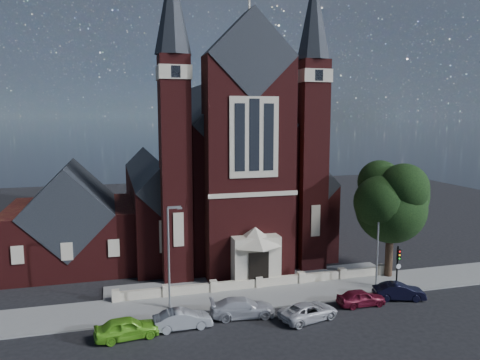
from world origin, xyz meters
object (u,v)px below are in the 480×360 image
object	(u,v)px
church	(216,173)
car_navy	(399,291)
street_lamp_right	(379,236)
car_lime_van	(127,328)
parish_hall	(72,225)
car_dark_red	(361,298)
car_silver_b	(243,308)
traffic_signal	(398,263)
car_white_suv	(309,311)
car_silver_a	(183,319)
street_tree	(394,204)
street_lamp_left	(170,252)

from	to	relation	value
church	car_navy	xyz separation A→B (m)	(10.23, -21.96, -7.51)
street_lamp_right	car_lime_van	distance (m)	22.14
parish_hall	car_lime_van	world-z (taller)	parish_hall
car_dark_red	car_silver_b	bearing A→B (deg)	88.48
car_silver_b	car_navy	distance (m)	13.16
church	car_dark_red	size ratio (longest dim) A/B	9.15
parish_hall	traffic_signal	xyz separation A→B (m)	(27.00, -15.57, -1.43)
car_silver_b	car_dark_red	world-z (taller)	car_silver_b
car_lime_van	car_white_suv	world-z (taller)	car_lime_van
traffic_signal	car_silver_a	world-z (taller)	traffic_signal
church	street_tree	distance (m)	21.38
traffic_signal	car_lime_van	world-z (taller)	traffic_signal
car_dark_red	car_navy	xyz separation A→B (m)	(3.62, 0.28, 0.02)
street_lamp_left	car_silver_a	bearing A→B (deg)	-83.88
street_tree	car_navy	world-z (taller)	street_tree
street_lamp_left	car_dark_red	distance (m)	15.41
car_silver_b	car_navy	world-z (taller)	car_silver_b
traffic_signal	parish_hall	bearing A→B (deg)	150.02
church	traffic_signal	bearing A→B (deg)	-61.80
church	car_lime_van	bearing A→B (deg)	-116.34
car_white_suv	car_navy	distance (m)	8.78
street_lamp_left	car_navy	distance (m)	18.80
street_lamp_left	car_silver_a	xyz separation A→B (m)	(0.38, -3.52, -3.92)
traffic_signal	car_navy	size ratio (longest dim) A/B	0.98
parish_hall	car_lime_van	xyz separation A→B (m)	(4.65, -17.98, -3.28)
church	traffic_signal	size ratio (longest dim) A/B	8.72
street_tree	car_silver_a	distance (m)	21.73
parish_hall	traffic_signal	size ratio (longest dim) A/B	3.05
car_silver_a	car_navy	bearing A→B (deg)	-90.39
church	parish_hall	xyz separation A→B (m)	(-16.00, -4.94, -4.17)
parish_hall	car_white_suv	size ratio (longest dim) A/B	2.68
street_tree	car_navy	bearing A→B (deg)	-116.61
street_tree	car_dark_red	xyz separation A→B (m)	(-5.98, -5.00, -6.31)
traffic_signal	car_white_suv	distance (m)	10.06
parish_hall	car_lime_van	distance (m)	18.86
street_lamp_left	car_navy	size ratio (longest dim) A/B	1.98
church	car_white_suv	size ratio (longest dim) A/B	7.68
church	parish_hall	size ratio (longest dim) A/B	2.86
church	car_dark_red	xyz separation A→B (m)	(6.62, -22.24, -7.54)
street_lamp_left	car_dark_red	size ratio (longest dim) A/B	2.12
traffic_signal	car_navy	world-z (taller)	traffic_signal
parish_hall	car_navy	size ratio (longest dim) A/B	2.99
street_lamp_right	car_white_suv	xyz separation A→B (m)	(-8.50, -4.55, -3.97)
car_white_suv	car_dark_red	bearing A→B (deg)	-90.51
car_silver_a	car_dark_red	xyz separation A→B (m)	(14.15, 0.22, -0.02)
parish_hall	street_lamp_right	distance (m)	29.62
street_lamp_left	car_lime_van	bearing A→B (deg)	-130.83
traffic_signal	street_lamp_right	bearing A→B (deg)	120.01
car_silver_a	car_lime_van	bearing A→B (deg)	94.85
church	street_lamp_right	bearing A→B (deg)	-61.96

